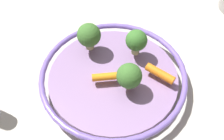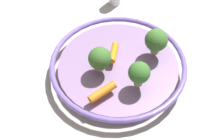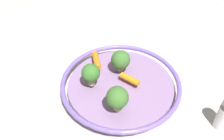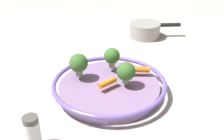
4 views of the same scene
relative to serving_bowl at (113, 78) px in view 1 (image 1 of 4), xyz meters
The scene contains 7 objects.
ground_plane 0.02m from the serving_bowl, ahead, with size 2.39×2.39×0.00m, color #B7B2A8.
serving_bowl is the anchor object (origin of this frame).
baby_carrot_center 0.10m from the serving_bowl, 132.53° to the left, with size 0.02×0.02×0.06m, color orange.
baby_carrot_right 0.04m from the serving_bowl, 11.46° to the right, with size 0.02×0.02×0.05m, color orange.
broccoli_floret_small 0.11m from the serving_bowl, 97.20° to the right, with size 0.05×0.05×0.07m.
broccoli_floret_mid 0.07m from the serving_bowl, 95.65° to the left, with size 0.05×0.05×0.06m.
broccoli_floret_large 0.10m from the serving_bowl, behind, with size 0.05×0.05×0.06m.
Camera 1 is at (0.25, 0.27, 0.52)m, focal length 45.06 mm.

